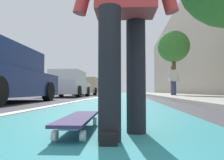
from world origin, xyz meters
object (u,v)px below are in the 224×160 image
(parked_car_mid, at_px, (69,85))
(street_tree_mid, at_px, (174,47))
(traffic_light, at_px, (108,65))
(parked_car_far, at_px, (88,87))
(pedestrian_distant, at_px, (173,79))
(skateboard, at_px, (79,119))

(parked_car_mid, height_order, street_tree_mid, street_tree_mid)
(parked_car_mid, relative_size, traffic_light, 0.99)
(parked_car_far, distance_m, pedestrian_distant, 8.52)
(parked_car_far, distance_m, street_tree_mid, 8.46)
(pedestrian_distant, bearing_deg, street_tree_mid, -16.04)
(traffic_light, bearing_deg, parked_car_far, 150.50)
(street_tree_mid, height_order, pedestrian_distant, street_tree_mid)
(traffic_light, relative_size, pedestrian_distant, 2.41)
(skateboard, distance_m, parked_car_far, 16.49)
(parked_car_mid, relative_size, parked_car_far, 0.99)
(street_tree_mid, xyz_separation_m, pedestrian_distant, (-0.68, 0.20, -1.90))
(skateboard, relative_size, traffic_light, 0.21)
(pedestrian_distant, bearing_deg, traffic_light, 26.72)
(skateboard, xyz_separation_m, parked_car_mid, (10.22, 3.05, 0.60))
(street_tree_mid, bearing_deg, parked_car_mid, 94.39)
(skateboard, height_order, pedestrian_distant, pedestrian_distant)
(parked_car_mid, distance_m, pedestrian_distant, 5.81)
(traffic_light, distance_m, pedestrian_distant, 9.97)
(parked_car_mid, bearing_deg, parked_car_far, 0.51)
(parked_car_far, height_order, traffic_light, traffic_light)
(street_tree_mid, relative_size, pedestrian_distant, 2.24)
(street_tree_mid, bearing_deg, pedestrian_distant, 163.96)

